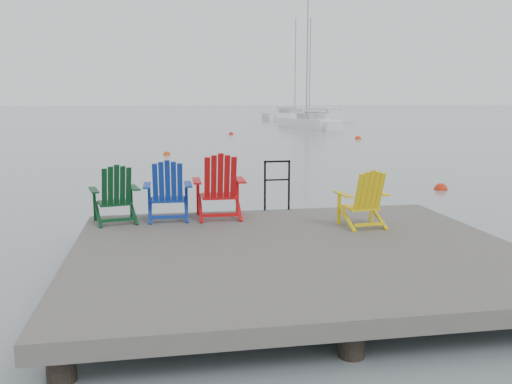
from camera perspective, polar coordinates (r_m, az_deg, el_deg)
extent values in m
plane|color=slate|center=(7.54, 4.25, -9.43)|extent=(400.00, 400.00, 0.00)
cube|color=#2B2926|center=(7.42, 4.29, -6.51)|extent=(6.00, 5.00, 0.20)
cylinder|color=black|center=(9.56, -15.22, -7.46)|extent=(0.26, 0.26, 1.20)
cylinder|color=black|center=(9.67, 1.03, -6.90)|extent=(0.26, 0.26, 1.20)
cylinder|color=black|center=(10.51, 15.72, -5.92)|extent=(0.26, 0.26, 1.20)
cylinder|color=black|center=(9.64, 0.95, 0.67)|extent=(0.04, 0.04, 0.90)
cylinder|color=black|center=(9.73, 3.49, 0.74)|extent=(0.04, 0.04, 0.90)
cylinder|color=black|center=(9.62, 2.24, 3.23)|extent=(0.48, 0.04, 0.04)
cylinder|color=black|center=(9.67, 2.23, 1.29)|extent=(0.44, 0.03, 0.03)
cube|color=#093518|center=(9.11, -14.66, -1.12)|extent=(0.58, 0.54, 0.04)
cube|color=#093518|center=(9.26, -16.62, -1.29)|extent=(0.06, 0.06, 0.53)
cube|color=#093518|center=(9.34, -13.00, -1.04)|extent=(0.06, 0.06, 0.53)
cube|color=#093518|center=(9.01, -16.72, 0.20)|extent=(0.23, 0.59, 0.03)
cube|color=#093518|center=(9.09, -12.71, 0.46)|extent=(0.23, 0.59, 0.03)
cube|color=#093518|center=(8.75, -14.47, 0.56)|extent=(0.50, 0.34, 0.65)
cube|color=navy|center=(9.15, -9.25, -0.77)|extent=(0.53, 0.47, 0.04)
cube|color=navy|center=(9.35, -11.16, -0.87)|extent=(0.05, 0.05, 0.56)
cube|color=navy|center=(9.35, -7.34, -0.76)|extent=(0.05, 0.05, 0.56)
cube|color=navy|center=(9.09, -11.41, 0.69)|extent=(0.12, 0.61, 0.03)
cube|color=navy|center=(9.09, -7.17, 0.81)|extent=(0.12, 0.61, 0.03)
cube|color=navy|center=(8.78, -9.29, 0.98)|extent=(0.49, 0.26, 0.68)
cube|color=#B40D0F|center=(9.19, -3.94, -0.43)|extent=(0.59, 0.52, 0.04)
cube|color=#B40D0F|center=(9.39, -6.13, -0.54)|extent=(0.05, 0.05, 0.61)
cube|color=#B40D0F|center=(9.44, -1.98, -0.43)|extent=(0.05, 0.05, 0.61)
cube|color=#B40D0F|center=(9.10, -6.26, 1.18)|extent=(0.14, 0.66, 0.03)
cube|color=#B40D0F|center=(9.16, -1.66, 1.29)|extent=(0.14, 0.66, 0.03)
cube|color=#B40D0F|center=(8.79, -3.78, 1.50)|extent=(0.54, 0.29, 0.74)
cube|color=#DFBF0C|center=(8.68, 10.93, -1.60)|extent=(0.51, 0.46, 0.04)
cube|color=#DFBF0C|center=(8.73, 8.74, -1.73)|extent=(0.05, 0.05, 0.50)
cube|color=#DFBF0C|center=(8.96, 12.07, -1.53)|extent=(0.05, 0.05, 0.50)
cube|color=#DFBF0C|center=(8.49, 9.17, -0.24)|extent=(0.15, 0.56, 0.02)
cube|color=#DFBF0C|center=(8.76, 12.83, -0.06)|extent=(0.15, 0.56, 0.02)
cube|color=#DFBF0C|center=(8.36, 11.85, 0.05)|extent=(0.46, 0.27, 0.62)
cube|color=white|center=(46.89, 5.52, 7.03)|extent=(3.70, 8.11, 1.10)
cube|color=#9E9EA3|center=(46.51, 5.77, 7.87)|extent=(1.91, 2.61, 0.55)
cylinder|color=gray|center=(47.29, 5.40, 13.67)|extent=(0.12, 0.12, 9.81)
cube|color=silver|center=(68.16, 3.87, 7.91)|extent=(8.32, 7.70, 1.10)
cube|color=#9E9EA3|center=(67.77, 3.66, 8.49)|extent=(3.11, 3.01, 0.55)
cylinder|color=gray|center=(68.60, 4.15, 13.08)|extent=(0.12, 0.12, 11.26)
cube|color=white|center=(62.03, 5.99, 7.69)|extent=(8.54, 2.87, 1.10)
cube|color=#9E9EA3|center=(62.09, 6.39, 8.33)|extent=(2.63, 1.73, 0.55)
cylinder|color=gray|center=(62.02, 5.70, 13.05)|extent=(0.12, 0.12, 10.48)
sphere|color=red|center=(15.79, 18.87, 0.23)|extent=(0.37, 0.37, 0.37)
sphere|color=#BD430B|center=(24.62, -9.37, 3.89)|extent=(0.32, 0.32, 0.32)
sphere|color=red|center=(34.53, 10.69, 5.51)|extent=(0.40, 0.40, 0.40)
sphere|color=red|center=(38.14, -2.63, 6.06)|extent=(0.35, 0.35, 0.35)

